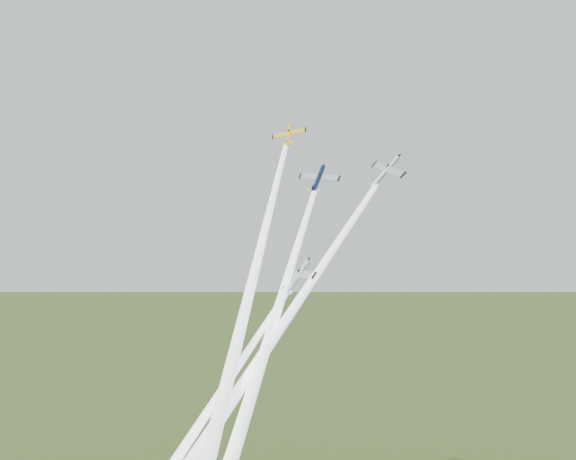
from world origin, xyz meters
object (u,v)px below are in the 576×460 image
object	(u,v)px
plane_navy	(318,179)
plane_yellow	(289,134)
plane_silver_right	(385,171)
plane_silver_low	(297,277)

from	to	relation	value
plane_navy	plane_yellow	bearing A→B (deg)	155.74
plane_navy	plane_silver_right	bearing A→B (deg)	-14.17
plane_yellow	plane_silver_low	world-z (taller)	plane_yellow
plane_navy	plane_silver_right	distance (m)	13.63
plane_yellow	plane_silver_right	xyz separation A→B (m)	(21.37, -0.72, -7.87)
plane_silver_low	plane_navy	bearing A→B (deg)	131.00
plane_navy	plane_silver_right	world-z (taller)	plane_silver_right
plane_yellow	plane_navy	xyz separation A→B (m)	(7.76, -1.14, -8.57)
plane_yellow	plane_navy	distance (m)	11.62
plane_yellow	plane_silver_low	xyz separation A→B (m)	(12.97, -13.53, -25.04)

